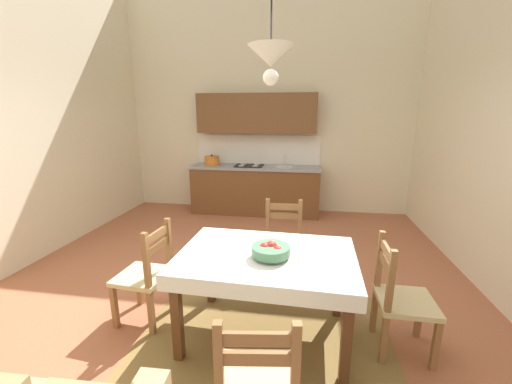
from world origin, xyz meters
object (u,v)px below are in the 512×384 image
dining_chair_kitchen_side (283,245)px  dining_chair_tv_side (146,275)px  kitchen_cabinetry (255,168)px  dining_chair_window_side (400,300)px  pendant_lamp (271,57)px  fruit_bowl (271,250)px  dining_table (266,268)px

dining_chair_kitchen_side → dining_chair_tv_side: bearing=-144.1°
kitchen_cabinetry → dining_chair_tv_side: 3.40m
dining_chair_window_side → dining_chair_tv_side: (-2.14, 0.04, 0.00)m
dining_chair_window_side → pendant_lamp: 2.05m
fruit_bowl → dining_chair_window_side: bearing=3.2°
kitchen_cabinetry → pendant_lamp: size_ratio=2.97×
kitchen_cabinetry → dining_table: size_ratio=1.66×
kitchen_cabinetry → dining_chair_tv_side: kitchen_cabinetry is taller
dining_chair_tv_side → pendant_lamp: (1.10, -0.05, 1.78)m
dining_chair_tv_side → kitchen_cabinetry: bearing=82.3°
dining_table → fruit_bowl: size_ratio=4.80×
kitchen_cabinetry → fruit_bowl: (0.67, -3.45, -0.04)m
dining_table → dining_chair_window_side: (1.05, 0.00, -0.19)m
dining_chair_kitchen_side → dining_chair_tv_side: same height
dining_chair_window_side → fruit_bowl: 1.08m
kitchen_cabinetry → fruit_bowl: kitchen_cabinetry is taller
dining_chair_kitchen_side → dining_chair_window_side: bearing=-41.9°
dining_chair_tv_side → pendant_lamp: 2.09m
dining_table → pendant_lamp: 1.59m
dining_table → kitchen_cabinetry: bearing=100.6°
dining_table → dining_chair_kitchen_side: bearing=85.4°
dining_table → fruit_bowl: (0.04, -0.05, 0.18)m
kitchen_cabinetry → pendant_lamp: (0.65, -3.40, 1.36)m
dining_chair_tv_side → fruit_bowl: 1.19m
kitchen_cabinetry → dining_chair_kitchen_side: bearing=-74.3°
dining_chair_window_side → fruit_bowl: bearing=-176.8°
dining_table → pendant_lamp: (0.02, -0.01, 1.59)m
dining_chair_tv_side → dining_chair_kitchen_side: bearing=35.9°
dining_table → dining_chair_window_side: dining_chair_window_side is taller
pendant_lamp → dining_chair_kitchen_side: bearing=86.7°
kitchen_cabinetry → dining_table: bearing=-79.4°
dining_chair_kitchen_side → dining_chair_window_side: (0.98, -0.88, 0.00)m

